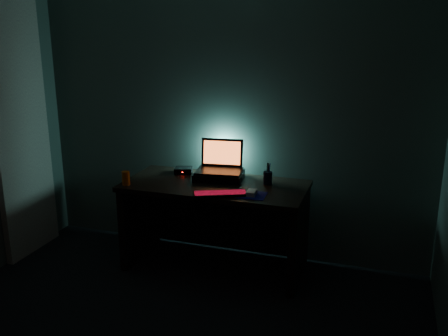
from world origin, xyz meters
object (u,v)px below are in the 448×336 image
Objects in this scene: laptop at (220,164)px; keyboard at (220,194)px; juice_glass at (126,178)px; router at (183,170)px; mouse at (251,193)px; pen_cup at (268,178)px.

keyboard is at bearing -78.92° from laptop.
juice_glass reaches higher than router.
juice_glass reaches higher than mouse.
pen_cup is 0.59× the size of router.
router reaches higher than keyboard.
mouse is at bearing -5.84° from keyboard.
mouse is 0.32m from pen_cup.
mouse is 0.65× the size of router.
laptop is at bearing -17.03° from router.
keyboard is 0.24m from mouse.
router is at bearing 54.76° from juice_glass.
laptop reaches higher than pen_cup.
mouse is at bearing -52.23° from laptop.
router is (0.32, 0.45, -0.03)m from juice_glass.
laptop reaches higher than router.
pen_cup is 0.78m from router.
pen_cup is 0.93× the size of juice_glass.
laptop is 0.44m from pen_cup.
pen_cup is at bearing 19.21° from juice_glass.
juice_glass is (-0.66, -0.44, -0.06)m from laptop.
keyboard is 3.79× the size of mouse.
laptop is at bearing 133.10° from mouse.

